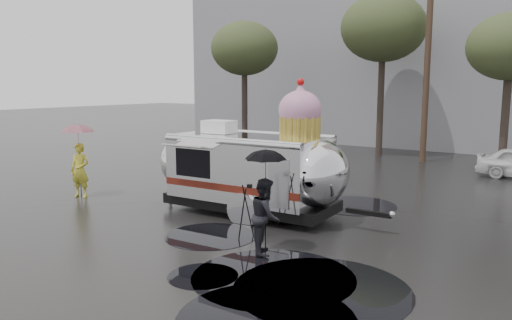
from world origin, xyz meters
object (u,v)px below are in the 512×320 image
Objects in this scene: airstream_trailer at (253,166)px; tripod at (250,208)px; person_left at (80,170)px; person_right at (266,216)px.

airstream_trailer reaches higher than tripod.
airstream_trailer is 4.08× the size of person_left.
airstream_trailer is at bearing 7.43° from person_right.
airstream_trailer is at bearing -5.49° from person_left.
person_right is (7.90, -1.19, -0.05)m from person_left.
airstream_trailer is 3.38m from person_right.
tripod is at bearing 22.37° from person_right.
person_left is (-5.79, -1.40, -0.47)m from airstream_trailer.
airstream_trailer is 2.43m from tripod.
tripod is at bearing -59.60° from airstream_trailer.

